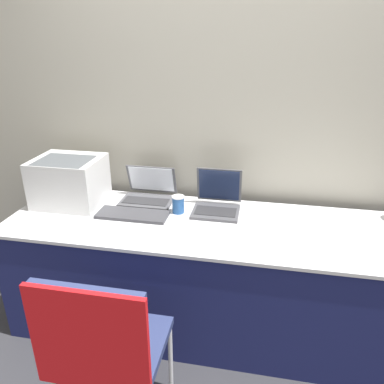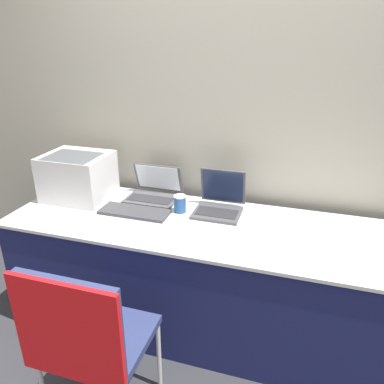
% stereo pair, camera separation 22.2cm
% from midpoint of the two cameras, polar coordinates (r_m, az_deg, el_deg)
% --- Properties ---
extents(ground_plane, '(14.00, 14.00, 0.00)m').
position_cam_midpoint_polar(ground_plane, '(2.41, -1.10, -25.10)').
color(ground_plane, '#333338').
extents(wall_back, '(8.00, 0.05, 2.60)m').
position_cam_midpoint_polar(wall_back, '(2.50, 2.80, 11.50)').
color(wall_back, '#B7B2A3').
rests_on(wall_back, ground_plane).
extents(table, '(2.54, 0.75, 0.75)m').
position_cam_midpoint_polar(table, '(2.43, 0.68, -12.78)').
color(table, '#191E51').
rests_on(table, ground_plane).
extents(printer, '(0.42, 0.36, 0.31)m').
position_cam_midpoint_polar(printer, '(2.61, -20.57, 1.74)').
color(printer, silver).
rests_on(printer, table).
extents(laptop_left, '(0.34, 0.29, 0.22)m').
position_cam_midpoint_polar(laptop_left, '(2.56, -9.15, -0.24)').
color(laptop_left, '#4C4C51').
rests_on(laptop_left, table).
extents(laptop_right, '(0.29, 0.29, 0.25)m').
position_cam_midpoint_polar(laptop_right, '(2.39, 1.19, -1.56)').
color(laptop_right, '#4C4C51').
rests_on(laptop_right, table).
extents(external_keyboard, '(0.44, 0.17, 0.02)m').
position_cam_midpoint_polar(external_keyboard, '(2.37, -11.73, -3.46)').
color(external_keyboard, '#3D3D42').
rests_on(external_keyboard, table).
extents(coffee_cup, '(0.08, 0.08, 0.11)m').
position_cam_midpoint_polar(coffee_cup, '(2.36, -4.81, -1.94)').
color(coffee_cup, '#285699').
rests_on(coffee_cup, table).
extents(chair, '(0.49, 0.44, 0.93)m').
position_cam_midpoint_polar(chair, '(1.77, -17.39, -21.21)').
color(chair, navy).
rests_on(chair, ground_plane).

